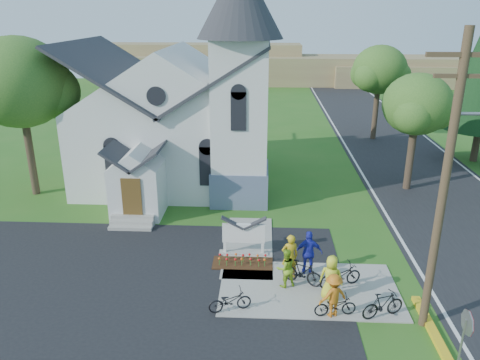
# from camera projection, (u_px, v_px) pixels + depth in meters

# --- Properties ---
(ground) EXTENTS (120.00, 120.00, 0.00)m
(ground) POSITION_uv_depth(u_px,v_px,m) (271.00, 295.00, 18.09)
(ground) COLOR #29611B
(ground) RESTS_ON ground
(parking_lot) EXTENTS (20.00, 16.00, 0.02)m
(parking_lot) POSITION_uv_depth(u_px,v_px,m) (74.00, 321.00, 16.55)
(parking_lot) COLOR black
(parking_lot) RESTS_ON ground
(road) EXTENTS (8.00, 90.00, 0.02)m
(road) POSITION_uv_depth(u_px,v_px,m) (416.00, 173.00, 31.68)
(road) COLOR black
(road) RESTS_ON ground
(sidewalk) EXTENTS (7.00, 4.00, 0.05)m
(sidewalk) POSITION_uv_depth(u_px,v_px,m) (309.00, 289.00, 18.48)
(sidewalk) COLOR gray
(sidewalk) RESTS_ON ground
(church) EXTENTS (12.35, 12.00, 13.00)m
(church) POSITION_uv_depth(u_px,v_px,m) (180.00, 100.00, 28.28)
(church) COLOR silver
(church) RESTS_ON ground
(church_sign) EXTENTS (2.20, 0.40, 1.70)m
(church_sign) POSITION_uv_depth(u_px,v_px,m) (244.00, 234.00, 20.80)
(church_sign) COLOR gray
(church_sign) RESTS_ON ground
(flower_bed) EXTENTS (2.60, 1.10, 0.07)m
(flower_bed) POSITION_uv_depth(u_px,v_px,m) (243.00, 263.00, 20.30)
(flower_bed) COLOR #351B0E
(flower_bed) RESTS_ON ground
(utility_pole) EXTENTS (3.45, 0.28, 10.00)m
(utility_pole) POSITION_uv_depth(u_px,v_px,m) (447.00, 180.00, 14.58)
(utility_pole) COLOR #413020
(utility_pole) RESTS_ON ground
(stop_sign) EXTENTS (0.11, 0.76, 2.48)m
(stop_sign) POSITION_uv_depth(u_px,v_px,m) (465.00, 332.00, 13.28)
(stop_sign) COLOR gray
(stop_sign) RESTS_ON ground
(tree_lot_corner) EXTENTS (5.60, 5.60, 9.15)m
(tree_lot_corner) POSITION_uv_depth(u_px,v_px,m) (19.00, 83.00, 25.90)
(tree_lot_corner) COLOR #34241C
(tree_lot_corner) RESTS_ON ground
(tree_road_near) EXTENTS (4.00, 4.00, 7.05)m
(tree_road_near) POSITION_uv_depth(u_px,v_px,m) (417.00, 105.00, 27.16)
(tree_road_near) COLOR #34241C
(tree_road_near) RESTS_ON ground
(tree_road_mid) EXTENTS (4.40, 4.40, 7.80)m
(tree_road_mid) POSITION_uv_depth(u_px,v_px,m) (380.00, 70.00, 38.20)
(tree_road_mid) COLOR #34241C
(tree_road_mid) RESTS_ON ground
(distant_hills) EXTENTS (61.00, 10.00, 5.60)m
(distant_hills) POSITION_uv_depth(u_px,v_px,m) (290.00, 68.00, 70.05)
(distant_hills) COLOR #816648
(distant_hills) RESTS_ON ground
(cyclist_0) EXTENTS (0.78, 0.60, 1.91)m
(cyclist_0) POSITION_uv_depth(u_px,v_px,m) (290.00, 256.00, 18.94)
(cyclist_0) COLOR gold
(cyclist_0) RESTS_ON sidewalk
(bike_0) EXTENTS (1.69, 1.02, 0.84)m
(bike_0) POSITION_uv_depth(u_px,v_px,m) (230.00, 301.00, 16.95)
(bike_0) COLOR black
(bike_0) RESTS_ON sidewalk
(cyclist_1) EXTENTS (0.96, 0.87, 1.61)m
(cyclist_1) POSITION_uv_depth(u_px,v_px,m) (286.00, 268.00, 18.36)
(cyclist_1) COLOR #82B321
(cyclist_1) RESTS_ON sidewalk
(bike_1) EXTENTS (1.73, 1.13, 1.01)m
(bike_1) POSITION_uv_depth(u_px,v_px,m) (302.00, 272.00, 18.62)
(bike_1) COLOR black
(bike_1) RESTS_ON sidewalk
(cyclist_2) EXTENTS (1.12, 0.47, 1.91)m
(cyclist_2) POSITION_uv_depth(u_px,v_px,m) (309.00, 253.00, 19.22)
(cyclist_2) COLOR #252AB9
(cyclist_2) RESTS_ON sidewalk
(bike_2) EXTENTS (1.59, 0.76, 0.80)m
(bike_2) POSITION_uv_depth(u_px,v_px,m) (335.00, 306.00, 16.70)
(bike_2) COLOR black
(bike_2) RESTS_ON sidewalk
(cyclist_3) EXTENTS (1.22, 0.98, 1.65)m
(cyclist_3) POSITION_uv_depth(u_px,v_px,m) (333.00, 295.00, 16.56)
(cyclist_3) COLOR #C36715
(cyclist_3) RESTS_ON sidewalk
(bike_3) EXTENTS (1.73, 1.05, 1.00)m
(bike_3) POSITION_uv_depth(u_px,v_px,m) (383.00, 305.00, 16.59)
(bike_3) COLOR black
(bike_3) RESTS_ON sidewalk
(cyclist_4) EXTENTS (1.01, 0.80, 1.80)m
(cyclist_4) POSITION_uv_depth(u_px,v_px,m) (331.00, 278.00, 17.52)
(cyclist_4) COLOR gold
(cyclist_4) RESTS_ON sidewalk
(bike_4) EXTENTS (1.92, 1.28, 0.95)m
(bike_4) POSITION_uv_depth(u_px,v_px,m) (340.00, 276.00, 18.45)
(bike_4) COLOR black
(bike_4) RESTS_ON sidewalk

